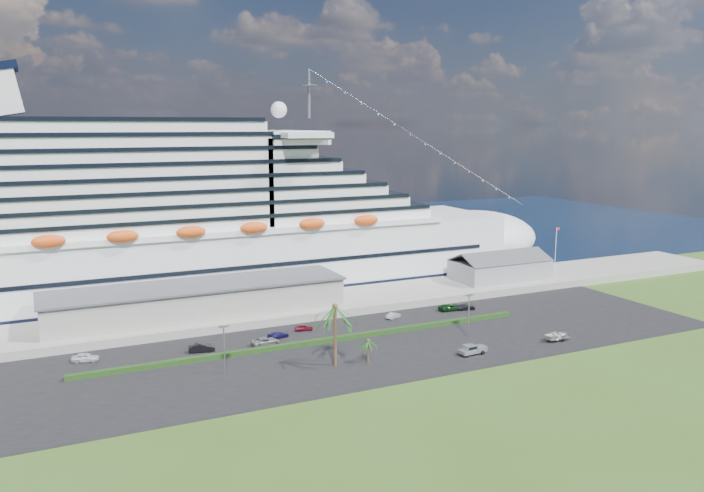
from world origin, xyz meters
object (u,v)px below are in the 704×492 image
pickup_truck (472,349)px  boat_trailer (558,335)px  cruise_ship (187,226)px  parked_car_3 (278,335)px

pickup_truck → boat_trailer: (19.20, -0.54, 0.14)m
cruise_ship → parked_car_3: size_ratio=43.34×
pickup_truck → boat_trailer: size_ratio=0.88×
boat_trailer → pickup_truck: bearing=178.4°
cruise_ship → boat_trailer: 87.27m
pickup_truck → parked_car_3: bearing=139.4°
parked_car_3 → pickup_truck: pickup_truck is taller
cruise_ship → pickup_truck: bearing=-61.3°
pickup_truck → boat_trailer: 19.21m
parked_car_3 → boat_trailer: bearing=-133.3°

